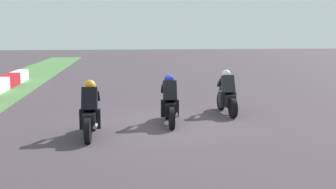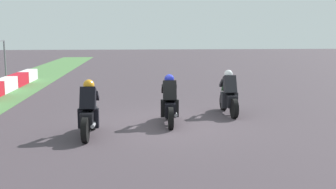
{
  "view_description": "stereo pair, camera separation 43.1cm",
  "coord_description": "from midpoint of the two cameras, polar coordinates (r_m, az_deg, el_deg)",
  "views": [
    {
      "loc": [
        -11.46,
        1.48,
        2.7
      ],
      "look_at": [
        0.05,
        -0.07,
        0.9
      ],
      "focal_mm": 41.46,
      "sensor_mm": 36.0,
      "label": 1
    },
    {
      "loc": [
        -11.51,
        1.05,
        2.7
      ],
      "look_at": [
        0.05,
        -0.07,
        0.9
      ],
      "focal_mm": 41.46,
      "sensor_mm": 36.0,
      "label": 2
    }
  ],
  "objects": [
    {
      "name": "rider_lane_c",
      "position": [
        10.56,
        -12.48,
        -2.74
      ],
      "size": [
        2.04,
        0.55,
        1.51
      ],
      "rotation": [
        0.0,
        0.0,
        -0.04
      ],
      "color": "black",
      "rests_on": "ground_plane"
    },
    {
      "name": "ground_plane",
      "position": [
        11.87,
        -1.37,
        -4.34
      ],
      "size": [
        120.0,
        120.0,
        0.0
      ],
      "primitive_type": "plane",
      "color": "#42383F"
    },
    {
      "name": "rider_lane_a",
      "position": [
        13.41,
        7.75,
        -0.18
      ],
      "size": [
        2.04,
        0.54,
        1.51
      ],
      "rotation": [
        0.0,
        0.0,
        0.01
      ],
      "color": "black",
      "rests_on": "ground_plane"
    },
    {
      "name": "rider_lane_b",
      "position": [
        11.78,
        -0.82,
        -1.35
      ],
      "size": [
        2.04,
        0.55,
        1.51
      ],
      "rotation": [
        0.0,
        0.0,
        -0.05
      ],
      "color": "black",
      "rests_on": "ground_plane"
    }
  ]
}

